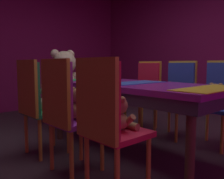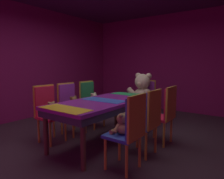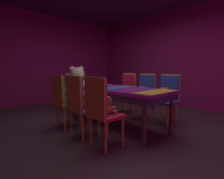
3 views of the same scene
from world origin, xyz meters
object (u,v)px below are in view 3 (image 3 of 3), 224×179
Objects in this scene: teddy_left_2 at (69,97)px; teddy_right_0 at (164,95)px; teddy_left_0 at (108,106)px; chair_right_0 at (168,94)px; king_teddy_bear at (78,83)px; teddy_right_1 at (141,93)px; chair_right_2 at (127,89)px; throne_chair at (75,89)px; chair_right_1 at (145,91)px; chair_left_1 at (78,101)px; teddy_left_1 at (86,101)px; chair_left_2 at (62,97)px; banquet_table at (117,92)px; chair_left_0 at (100,106)px.

teddy_right_0 is (1.45, -1.12, -0.00)m from teddy_left_2.
teddy_left_0 is 0.28× the size of chair_right_0.
teddy_left_0 is at bearing -20.84° from king_teddy_bear.
teddy_right_0 is 0.54m from teddy_right_1.
teddy_right_0 is 0.30× the size of chair_right_2.
chair_right_0 is 2.28m from throne_chair.
chair_right_2 is (0.03, 0.57, 0.00)m from chair_right_1.
chair_left_1 is 1.59m from teddy_right_1.
chair_left_2 is at bearing 102.98° from teddy_left_1.
banquet_table is at bearing 0.61° from teddy_left_1.
teddy_right_1 is (1.59, -0.01, -0.03)m from chair_left_1.
king_teddy_bear is at bearing -65.54° from chair_right_0.
teddy_left_2 is 0.41× the size of king_teddy_bear.
king_teddy_bear is (0.71, 0.81, 0.17)m from teddy_left_2.
banquet_table is 2.05× the size of chair_left_0.
throne_chair is (-0.86, 1.56, 0.00)m from chair_right_1.
chair_right_1 is at bearing -0.49° from teddy_left_1.
teddy_left_2 is (0.01, 1.08, 0.01)m from teddy_left_0.
king_teddy_bear is (-0.88, 1.93, 0.16)m from chair_right_0.
chair_left_1 is at bearing -18.97° from teddy_right_0.
chair_right_0 is (1.75, -0.55, 0.00)m from chair_left_1.
king_teddy_bear is at bearing 57.73° from chair_left_1.
teddy_left_2 is at bearing 141.90° from banquet_table.
chair_left_1 and throne_chair have the same top height.
chair_left_2 and chair_right_1 have the same top height.
king_teddy_bear reaches higher than teddy_left_0.
chair_right_1 is (1.72, 0.50, 0.00)m from chair_left_0.
teddy_left_0 is 0.28× the size of chair_right_2.
chair_left_0 is 1.00× the size of chair_left_2.
chair_right_1 is at bearing 86.74° from chair_right_2.
chair_left_1 is 1.00× the size of chair_right_0.
teddy_left_0 is at bearing -73.58° from chair_left_1.
chair_right_2 reaches higher than teddy_right_1.
king_teddy_bear is at bearing 62.20° from teddy_left_1.
king_teddy_bear is at bearing -62.78° from teddy_right_1.
chair_left_1 reaches higher than banquet_table.
chair_right_0 is 3.60× the size of teddy_right_1.
chair_left_0 is 1.60m from teddy_right_0.
chair_right_0 is 1.00× the size of chair_right_2.
chair_right_2 is 1.33m from throne_chair.
chair_right_1 is 1.64m from king_teddy_bear.
chair_left_0 is at bearing 31.39° from chair_right_2.
chair_left_0 is (-0.86, -0.52, -0.05)m from banquet_table.
teddy_left_2 is 1.68m from chair_right_1.
chair_left_0 is 3.60× the size of teddy_right_1.
teddy_left_2 is (0.01, 0.57, 0.00)m from teddy_left_1.
teddy_left_1 is 0.31× the size of throne_chair.
throne_chair is (0.87, 1.55, 0.00)m from chair_left_1.
chair_left_1 is at bearing -0.45° from chair_right_1.
teddy_right_0 reaches higher than teddy_right_1.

